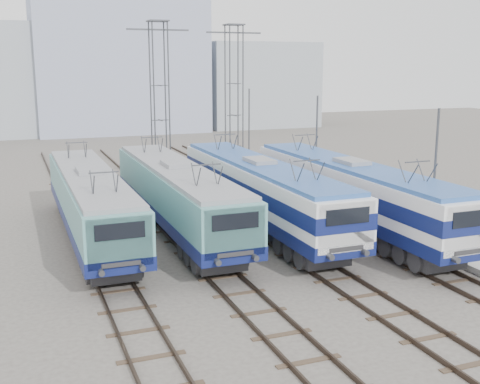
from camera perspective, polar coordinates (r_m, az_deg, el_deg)
name	(u,v)px	position (r m, az deg, el deg)	size (l,w,h in m)	color
ground	(290,287)	(25.29, 4.77, -8.94)	(160.00, 160.00, 0.00)	#514C47
platform	(386,216)	(36.82, 13.72, -2.26)	(4.00, 70.00, 0.30)	#9E9E99
locomotive_far_left	(91,200)	(31.74, -13.97, -0.74)	(2.80, 17.65, 3.32)	#0F184F
locomotive_center_left	(177,193)	(32.31, -5.99, -0.11)	(2.88, 18.18, 3.42)	#0F184F
locomotive_center_right	(261,188)	(32.93, 1.98, 0.35)	(2.93, 18.52, 3.48)	#0F184F
locomotive_far_right	(353,190)	(33.12, 10.62, 0.22)	(2.93, 18.56, 3.49)	#0F184F
catenary_tower_west	(160,97)	(44.50, -7.61, 8.88)	(4.50, 1.20, 12.00)	#3F4247
catenary_tower_east	(234,95)	(48.31, -0.57, 9.23)	(4.50, 1.20, 12.00)	#3F4247
mast_front	(434,181)	(30.49, 17.93, 1.00)	(0.12, 0.12, 7.00)	#3F4247
mast_mid	(316,149)	(40.38, 7.24, 4.09)	(0.12, 0.12, 7.00)	#3F4247
mast_rear	(249,130)	(51.18, 0.86, 5.86)	(0.12, 0.12, 7.00)	#3F4247
building_center	(118,64)	(84.44, -11.48, 11.82)	(22.00, 14.00, 18.00)	#919AB4
building_east	(255,85)	(90.08, 1.43, 10.14)	(16.00, 12.00, 12.00)	#919AA2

